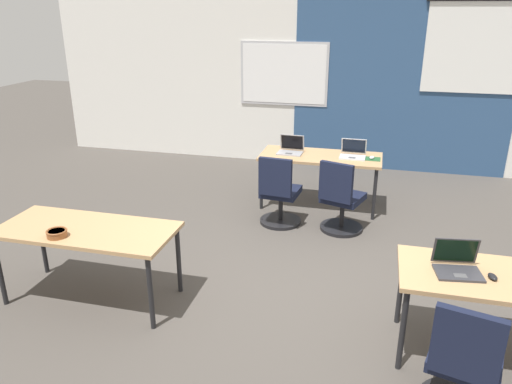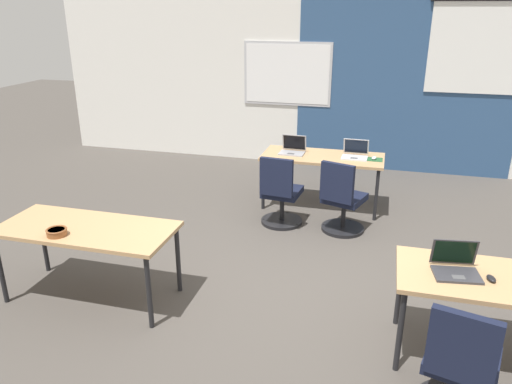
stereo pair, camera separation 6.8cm
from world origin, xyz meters
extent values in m
plane|color=#47423D|center=(0.00, 0.00, 0.00)|extent=(24.00, 24.00, 0.00)
cube|color=silver|center=(0.00, 4.20, 1.40)|extent=(10.00, 0.20, 2.80)
cube|color=#2D4C75|center=(1.02, 4.09, 1.40)|extent=(3.43, 0.01, 2.80)
cube|color=#B7B7BC|center=(-0.89, 4.09, 1.53)|extent=(1.48, 0.02, 1.04)
cube|color=white|center=(-0.89, 4.08, 1.53)|extent=(1.40, 0.02, 0.96)
cube|color=white|center=(2.30, 4.08, 1.99)|extent=(2.00, 0.02, 1.32)
cube|color=tan|center=(-1.75, -0.60, 0.70)|extent=(1.60, 0.70, 0.04)
cylinder|color=black|center=(-2.49, -0.90, 0.34)|extent=(0.04, 0.04, 0.68)
cylinder|color=black|center=(-1.01, -0.90, 0.34)|extent=(0.04, 0.04, 0.68)
cylinder|color=black|center=(-2.49, -0.30, 0.34)|extent=(0.04, 0.04, 0.68)
cylinder|color=black|center=(-1.01, -0.30, 0.34)|extent=(0.04, 0.04, 0.68)
cube|color=tan|center=(1.75, -0.60, 0.70)|extent=(1.60, 0.70, 0.04)
cylinder|color=black|center=(1.01, -0.90, 0.34)|extent=(0.04, 0.04, 0.68)
cylinder|color=black|center=(1.01, -0.30, 0.34)|extent=(0.04, 0.04, 0.68)
cube|color=tan|center=(0.00, 2.20, 0.70)|extent=(1.60, 0.70, 0.04)
cylinder|color=black|center=(-0.74, 1.90, 0.34)|extent=(0.04, 0.04, 0.68)
cylinder|color=black|center=(0.74, 1.90, 0.34)|extent=(0.04, 0.04, 0.68)
cylinder|color=black|center=(-0.74, 2.50, 0.34)|extent=(0.04, 0.04, 0.68)
cylinder|color=black|center=(0.74, 2.50, 0.34)|extent=(0.04, 0.04, 0.68)
cube|color=silver|center=(0.42, 2.18, 0.73)|extent=(0.33, 0.24, 0.02)
cube|color=#4C4C4F|center=(0.42, 2.13, 0.74)|extent=(0.09, 0.06, 0.00)
cube|color=silver|center=(0.42, 2.33, 0.84)|extent=(0.33, 0.08, 0.21)
cube|color=black|center=(0.42, 2.32, 0.84)|extent=(0.30, 0.07, 0.19)
cube|color=#23512D|center=(0.67, 2.20, 0.72)|extent=(0.22, 0.19, 0.00)
ellipsoid|color=silver|center=(0.67, 2.20, 0.74)|extent=(0.08, 0.11, 0.03)
cylinder|color=black|center=(0.37, 1.50, 0.02)|extent=(0.52, 0.52, 0.04)
cylinder|color=black|center=(0.37, 1.50, 0.21)|extent=(0.06, 0.06, 0.34)
cube|color=black|center=(0.37, 1.50, 0.42)|extent=(0.56, 0.56, 0.08)
cube|color=black|center=(0.30, 1.26, 0.69)|extent=(0.40, 0.18, 0.46)
sphere|color=black|center=(0.45, 1.72, 0.02)|extent=(0.04, 0.04, 0.04)
sphere|color=black|center=(0.56, 1.36, 0.02)|extent=(0.04, 0.04, 0.04)
sphere|color=black|center=(0.14, 1.50, 0.02)|extent=(0.04, 0.04, 0.04)
cube|color=#333338|center=(1.37, -0.64, 0.73)|extent=(0.36, 0.27, 0.02)
cube|color=#4C4C4F|center=(1.38, -0.70, 0.74)|extent=(0.10, 0.07, 0.00)
cube|color=#333338|center=(1.35, -0.51, 0.85)|extent=(0.33, 0.10, 0.22)
cube|color=black|center=(1.35, -0.51, 0.85)|extent=(0.30, 0.08, 0.19)
ellipsoid|color=black|center=(1.61, -0.65, 0.74)|extent=(0.08, 0.11, 0.03)
cylinder|color=black|center=(1.39, -1.22, 0.21)|extent=(0.06, 0.06, 0.34)
cube|color=black|center=(1.39, -1.22, 0.42)|extent=(0.54, 0.54, 0.08)
cube|color=black|center=(1.33, -1.46, 0.69)|extent=(0.40, 0.16, 0.46)
sphere|color=black|center=(1.45, -0.99, 0.02)|extent=(0.04, 0.04, 0.04)
cube|color=#9E9EA3|center=(-0.41, 2.17, 0.73)|extent=(0.34, 0.24, 0.02)
cube|color=#4C4C4F|center=(-0.42, 2.12, 0.74)|extent=(0.09, 0.06, 0.00)
cube|color=#9E9EA3|center=(-0.41, 2.31, 0.85)|extent=(0.33, 0.07, 0.22)
cube|color=black|center=(-0.41, 2.30, 0.85)|extent=(0.30, 0.06, 0.19)
cylinder|color=black|center=(-0.40, 1.51, 0.02)|extent=(0.52, 0.52, 0.04)
cylinder|color=black|center=(-0.40, 1.51, 0.21)|extent=(0.06, 0.06, 0.34)
cube|color=black|center=(-0.40, 1.51, 0.42)|extent=(0.48, 0.48, 0.08)
cube|color=black|center=(-0.42, 1.26, 0.69)|extent=(0.40, 0.10, 0.46)
sphere|color=black|center=(-0.37, 1.74, 0.02)|extent=(0.04, 0.04, 0.04)
sphere|color=black|center=(-0.18, 1.42, 0.02)|extent=(0.04, 0.04, 0.04)
sphere|color=black|center=(-0.62, 1.46, 0.02)|extent=(0.04, 0.04, 0.04)
cylinder|color=brown|center=(-1.89, -0.82, 0.75)|extent=(0.17, 0.17, 0.05)
torus|color=brown|center=(-1.89, -0.82, 0.78)|extent=(0.18, 0.18, 0.02)
cylinder|color=#B26628|center=(-1.89, -0.82, 0.77)|extent=(0.14, 0.14, 0.01)
camera|label=1|loc=(0.70, -4.07, 2.57)|focal=34.25mm
camera|label=2|loc=(0.76, -4.05, 2.57)|focal=34.25mm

